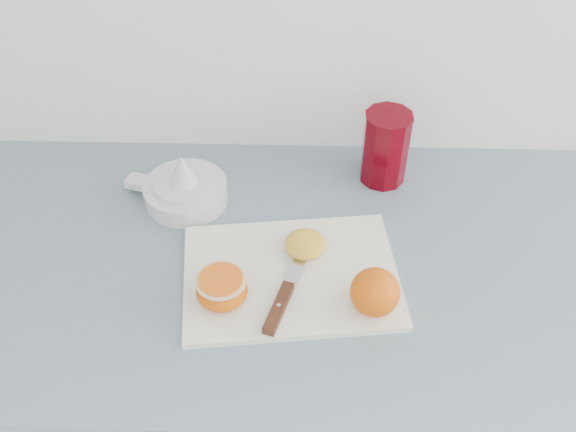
{
  "coord_description": "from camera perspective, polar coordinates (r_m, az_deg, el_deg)",
  "views": [
    {
      "loc": [
        -0.15,
        0.97,
        1.68
      ],
      "look_at": [
        -0.17,
        1.72,
        0.96
      ],
      "focal_mm": 40.0,
      "sensor_mm": 36.0,
      "label": 1
    }
  ],
  "objects": [
    {
      "name": "paring_knife",
      "position": [
        0.99,
        -0.45,
        -7.31
      ],
      "size": [
        0.08,
        0.22,
        0.01
      ],
      "color": "#432215",
      "rests_on": "cutting_board"
    },
    {
      "name": "squeezed_shell",
      "position": [
        1.06,
        1.55,
        -2.49
      ],
      "size": [
        0.07,
        0.07,
        0.03
      ],
      "color": "yellow",
      "rests_on": "cutting_board"
    },
    {
      "name": "cutting_board",
      "position": [
        1.04,
        0.27,
        -5.35
      ],
      "size": [
        0.37,
        0.28,
        0.01
      ],
      "primitive_type": "cube",
      "rotation": [
        0.0,
        0.0,
        0.12
      ],
      "color": "white",
      "rests_on": "counter"
    },
    {
      "name": "whole_orange",
      "position": [
        0.97,
        7.73,
        -6.74
      ],
      "size": [
        0.08,
        0.08,
        0.08
      ],
      "color": "#F95F13",
      "rests_on": "cutting_board"
    },
    {
      "name": "half_orange",
      "position": [
        0.99,
        -5.91,
        -6.48
      ],
      "size": [
        0.08,
        0.08,
        0.05
      ],
      "color": "#F95F13",
      "rests_on": "cutting_board"
    },
    {
      "name": "counter",
      "position": [
        1.44,
        1.25,
        -15.58
      ],
      "size": [
        2.64,
        0.64,
        0.89
      ],
      "color": "silver",
      "rests_on": "ground"
    },
    {
      "name": "red_tumbler",
      "position": [
        1.19,
        8.61,
        5.83
      ],
      "size": [
        0.09,
        0.09,
        0.14
      ],
      "color": "#5C000A",
      "rests_on": "counter"
    },
    {
      "name": "citrus_juicer",
      "position": [
        1.17,
        -9.2,
        2.45
      ],
      "size": [
        0.19,
        0.15,
        0.1
      ],
      "color": "white",
      "rests_on": "counter"
    }
  ]
}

